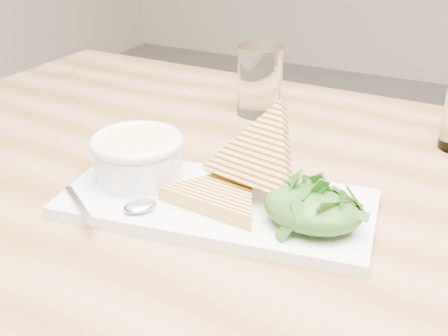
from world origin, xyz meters
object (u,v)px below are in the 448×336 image
at_px(platter, 217,204).
at_px(soup_bowl, 139,162).
at_px(table_top, 245,194).
at_px(glass_near, 260,81).

xyz_separation_m(platter, soup_bowl, (-0.12, 0.00, 0.03)).
relative_size(platter, soup_bowl, 3.35).
height_order(platter, soup_bowl, soup_bowl).
bearing_deg(platter, table_top, 89.95).
distance_m(platter, glass_near, 0.35).
relative_size(platter, glass_near, 3.21).
distance_m(platter, soup_bowl, 0.12).
height_order(platter, glass_near, glass_near).
bearing_deg(table_top, soup_bowl, -145.31).
distance_m(table_top, platter, 0.09).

